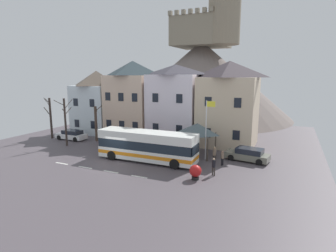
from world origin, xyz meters
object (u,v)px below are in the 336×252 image
pedestrian_02 (214,165)px  hilltop_castle (201,78)px  bare_tree_00 (96,123)px  public_bench (184,145)px  townhouse_03 (228,104)px  townhouse_02 (176,103)px  pedestrian_01 (222,157)px  bare_tree_02 (65,121)px  transit_bus (147,146)px  bare_tree_01 (51,118)px  harbour_buoy (195,171)px  bus_shelter (197,129)px  parked_car_02 (248,155)px  parked_car_00 (72,135)px  townhouse_00 (98,102)px  townhouse_01 (133,99)px  pedestrian_00 (214,153)px  flagpole (207,125)px  parked_car_01 (123,141)px

pedestrian_02 → hilltop_castle: bearing=109.5°
bare_tree_00 → public_bench: bearing=5.7°
townhouse_03 → pedestrian_02: 12.36m
townhouse_02 → pedestrian_01: 12.32m
pedestrian_02 → bare_tree_02: size_ratio=0.27×
transit_bus → bare_tree_01: size_ratio=1.82×
public_bench → harbour_buoy: size_ratio=1.21×
bus_shelter → parked_car_02: (5.48, 0.19, -2.31)m
public_bench → townhouse_02: bearing=125.4°
bus_shelter → parked_car_00: bearing=179.8°
public_bench → bare_tree_02: 14.97m
pedestrian_01 → pedestrian_02: 3.09m
parked_car_00 → parked_car_02: 23.64m
bare_tree_00 → parked_car_02: bearing=-1.7°
townhouse_00 → bare_tree_00: 6.71m
public_bench → harbour_buoy: 10.10m
townhouse_01 → pedestrian_01: townhouse_01 is taller
pedestrian_00 → public_bench: (-4.80, 3.82, -0.48)m
parked_car_00 → public_bench: 15.92m
public_bench → flagpole: flagpole is taller
pedestrian_00 → pedestrian_02: 3.79m
hilltop_castle → parked_car_02: (13.79, -27.21, -7.54)m
hilltop_castle → parked_car_00: 30.03m
hilltop_castle → flagpole: size_ratio=5.89×
parked_car_00 → harbour_buoy: bearing=160.8°
parked_car_01 → flagpole: 11.70m
bus_shelter → bare_tree_01: (-21.29, -0.45, -0.03)m
pedestrian_01 → townhouse_02: bearing=136.1°
townhouse_02 → transit_bus: townhouse_02 is taller
parked_car_02 → bare_tree_00: size_ratio=0.93×
townhouse_01 → parked_car_01: bearing=-71.6°
bus_shelter → pedestrian_02: (3.35, -5.49, -2.00)m
parked_car_01 → bare_tree_01: (-11.48, -0.63, 2.33)m
parked_car_00 → townhouse_02: bearing=-157.3°
bus_shelter → bare_tree_02: 16.53m
parked_car_01 → bare_tree_01: bare_tree_01 is taller
bare_tree_02 → townhouse_02: bearing=36.5°
bare_tree_01 → bare_tree_02: size_ratio=0.97×
hilltop_castle → bare_tree_01: hilltop_castle is taller
flagpole → harbour_buoy: size_ratio=4.84×
parked_car_01 → pedestrian_01: bearing=-15.7°
townhouse_01 → pedestrian_02: townhouse_01 is taller
bare_tree_00 → transit_bus: bearing=-25.6°
transit_bus → pedestrian_00: (6.46, 2.39, -0.62)m
townhouse_00 → townhouse_03: townhouse_03 is taller
transit_bus → public_bench: 6.53m
public_bench → bare_tree_00: 12.33m
parked_car_02 → pedestrian_01: 3.33m
townhouse_00 → townhouse_03: (20.17, 0.10, 0.53)m
bus_shelter → parked_car_02: size_ratio=0.79×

